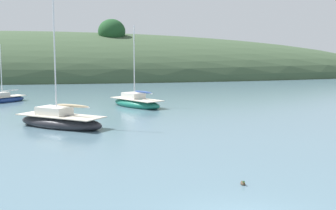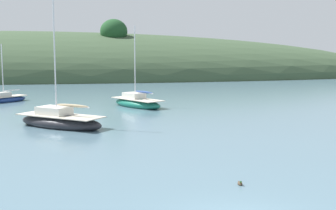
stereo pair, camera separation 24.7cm
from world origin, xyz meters
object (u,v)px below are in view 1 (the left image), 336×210
duck_lone_left (243,183)px  sailboat_cream_ketch (60,121)px  sailboat_red_portside (4,99)px  sailboat_orange_cutter (136,103)px

duck_lone_left → sailboat_cream_ketch: bearing=121.3°
sailboat_red_portside → duck_lone_left: bearing=-61.8°
sailboat_red_portside → sailboat_cream_ketch: bearing=-64.8°
sailboat_red_portside → sailboat_orange_cutter: size_ratio=0.78×
sailboat_red_portside → sailboat_cream_ketch: size_ratio=0.59×
sailboat_red_portside → duck_lone_left: 33.41m
sailboat_red_portside → duck_lone_left: size_ratio=13.77×
sailboat_cream_ketch → duck_lone_left: sailboat_cream_ketch is taller
sailboat_red_portside → duck_lone_left: (15.79, -29.44, -0.25)m
sailboat_orange_cutter → duck_lone_left: bearing=-83.0°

